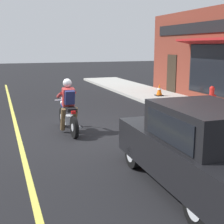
# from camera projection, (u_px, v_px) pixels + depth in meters

# --- Properties ---
(ground_plane) EXTENTS (80.00, 80.00, 0.00)m
(ground_plane) POSITION_uv_depth(u_px,v_px,m) (79.00, 131.00, 9.55)
(ground_plane) COLOR black
(sidewalk_curb) EXTENTS (2.60, 22.00, 0.14)m
(sidewalk_curb) POSITION_uv_depth(u_px,v_px,m) (175.00, 102.00, 14.03)
(sidewalk_curb) COLOR #ADAAA3
(sidewalk_curb) RESTS_ON ground
(lane_stripe) EXTENTS (0.12, 19.80, 0.01)m
(lane_stripe) POSITION_uv_depth(u_px,v_px,m) (13.00, 115.00, 11.71)
(lane_stripe) COLOR #D1C64C
(lane_stripe) RESTS_ON ground
(storefront_building) EXTENTS (1.25, 9.21, 4.20)m
(storefront_building) POSITION_uv_depth(u_px,v_px,m) (207.00, 56.00, 14.06)
(storefront_building) COLOR maroon
(storefront_building) RESTS_ON ground
(motorcycle_with_rider) EXTENTS (0.56, 2.02, 1.62)m
(motorcycle_with_rider) POSITION_uv_depth(u_px,v_px,m) (68.00, 110.00, 9.30)
(motorcycle_with_rider) COLOR black
(motorcycle_with_rider) RESTS_ON ground
(car_hatchback) EXTENTS (1.73, 3.82, 1.57)m
(car_hatchback) POSITION_uv_depth(u_px,v_px,m) (198.00, 148.00, 5.59)
(car_hatchback) COLOR black
(car_hatchback) RESTS_ON ground
(fire_hydrant) EXTENTS (0.36, 0.24, 0.88)m
(fire_hydrant) POSITION_uv_depth(u_px,v_px,m) (211.00, 97.00, 12.21)
(fire_hydrant) COLOR red
(fire_hydrant) RESTS_ON sidewalk_curb
(traffic_cone) EXTENTS (0.36, 0.36, 0.60)m
(traffic_cone) POSITION_uv_depth(u_px,v_px,m) (159.00, 90.00, 15.32)
(traffic_cone) COLOR black
(traffic_cone) RESTS_ON sidewalk_curb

